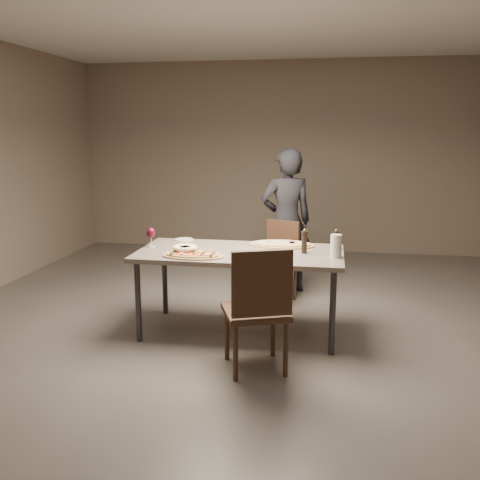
% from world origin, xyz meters
% --- Properties ---
extents(room, '(7.00, 7.00, 7.00)m').
position_xyz_m(room, '(0.00, 0.00, 1.40)').
color(room, '#625C54').
rests_on(room, ground).
extents(dining_table, '(1.80, 0.90, 0.75)m').
position_xyz_m(dining_table, '(0.00, 0.00, 0.69)').
color(dining_table, slate).
rests_on(dining_table, ground).
extents(zucchini_pizza, '(0.53, 0.29, 0.05)m').
position_xyz_m(zucchini_pizza, '(-0.35, -0.28, 0.77)').
color(zucchini_pizza, tan).
rests_on(zucchini_pizza, dining_table).
extents(ham_pizza, '(0.59, 0.33, 0.04)m').
position_xyz_m(ham_pizza, '(0.34, 0.28, 0.77)').
color(ham_pizza, tan).
rests_on(ham_pizza, dining_table).
extents(bread_basket, '(0.21, 0.21, 0.08)m').
position_xyz_m(bread_basket, '(-0.44, -0.20, 0.79)').
color(bread_basket, '#F0EAC3').
rests_on(bread_basket, dining_table).
extents(oil_dish, '(0.12, 0.12, 0.01)m').
position_xyz_m(oil_dish, '(0.10, 0.34, 0.76)').
color(oil_dish, white).
rests_on(oil_dish, dining_table).
extents(pepper_mill_left, '(0.06, 0.06, 0.21)m').
position_xyz_m(pepper_mill_left, '(0.56, 0.02, 0.85)').
color(pepper_mill_left, black).
rests_on(pepper_mill_left, dining_table).
extents(pepper_mill_right, '(0.05, 0.05, 0.19)m').
position_xyz_m(pepper_mill_right, '(0.83, 0.20, 0.84)').
color(pepper_mill_right, black).
rests_on(pepper_mill_right, dining_table).
extents(carafe, '(0.09, 0.09, 0.19)m').
position_xyz_m(carafe, '(0.83, -0.10, 0.85)').
color(carafe, silver).
rests_on(carafe, dining_table).
extents(wine_glass, '(0.08, 0.08, 0.18)m').
position_xyz_m(wine_glass, '(-0.83, 0.04, 0.87)').
color(wine_glass, silver).
rests_on(wine_glass, dining_table).
extents(side_plate, '(0.18, 0.18, 0.01)m').
position_xyz_m(side_plate, '(-0.62, 0.38, 0.76)').
color(side_plate, white).
rests_on(side_plate, dining_table).
extents(chair_near, '(0.59, 0.59, 0.97)m').
position_xyz_m(chair_near, '(0.28, -0.81, 0.54)').
color(chair_near, '#3E281A').
rests_on(chair_near, ground).
extents(chair_far, '(0.53, 0.53, 0.85)m').
position_xyz_m(chair_far, '(0.24, 1.00, 0.48)').
color(chair_far, '#3E281A').
rests_on(chair_far, ground).
extents(diner, '(0.68, 0.57, 1.60)m').
position_xyz_m(diner, '(0.29, 1.35, 0.80)').
color(diner, black).
rests_on(diner, ground).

